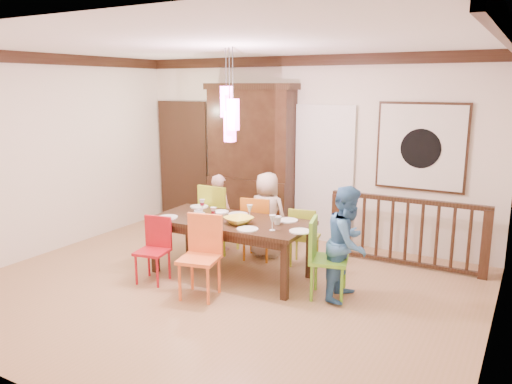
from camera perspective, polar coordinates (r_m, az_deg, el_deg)
The scene contains 37 objects.
floor at distance 6.26m, azimuth -4.25°, elevation -10.97°, with size 6.00×6.00×0.00m, color #A37C4F.
ceiling at distance 5.78m, azimuth -4.72°, elevation 16.52°, with size 6.00×6.00×0.00m, color white.
wall_back at distance 8.02m, azimuth 5.62°, elevation 4.88°, with size 6.00×6.00×0.00m, color silver.
wall_left at distance 7.92m, azimuth -22.81°, elevation 3.90°, with size 5.00×5.00×0.00m, color silver.
wall_right at distance 4.88m, azimuth 26.18°, elevation -1.02°, with size 5.00×5.00×0.00m, color silver.
crown_molding at distance 5.77m, azimuth -4.70°, elevation 15.73°, with size 6.00×5.00×0.16m, color black, non-canonical shape.
panel_door at distance 9.27m, azimuth -8.25°, elevation 3.29°, with size 1.04×0.07×2.24m, color black.
white_doorway at distance 7.91m, azimuth 7.77°, elevation 1.80°, with size 0.97×0.05×2.22m, color silver.
painting at distance 7.42m, azimuth 18.35°, elevation 4.90°, with size 1.25×0.06×1.25m.
pendant_cluster at distance 6.24m, azimuth -3.02°, elevation 8.92°, with size 0.27×0.21×1.14m.
dining_table at distance 6.48m, azimuth -2.88°, elevation -3.91°, with size 2.09×1.00×0.75m.
chair_far_left at distance 7.44m, azimuth -4.14°, elevation -2.40°, with size 0.47×0.47×1.03m.
chair_far_mid at distance 7.13m, azimuth 0.31°, elevation -3.55°, with size 0.50×0.50×0.92m.
chair_far_right at distance 6.92m, azimuth 5.59°, elevation -4.56°, with size 0.43×0.43×0.83m.
chair_near_left at distance 6.43m, azimuth -11.80°, elevation -6.09°, with size 0.43×0.43×0.82m.
chair_near_mid at distance 5.88m, azimuth -6.52°, elevation -6.85°, with size 0.52×0.52×0.96m.
chair_end_right at distance 5.89m, azimuth 8.36°, elevation -6.96°, with size 0.52×0.52×0.94m.
china_hutch at distance 8.26m, azimuth -0.56°, elevation 3.71°, with size 1.57×0.46×2.48m.
balustrade at distance 7.14m, azimuth 16.81°, elevation -4.28°, with size 2.12×0.13×0.96m.
person_far_left at distance 7.55m, azimuth -4.21°, elevation -2.29°, with size 0.42×0.28×1.16m, color beige.
person_far_mid at distance 7.21m, azimuth 1.26°, elevation -2.61°, with size 0.61×0.39×1.24m, color #BEA58F.
person_end_right at distance 5.88m, azimuth 10.45°, elevation -5.76°, with size 0.65×0.51×1.34m, color teal.
serving_bowl at distance 6.27m, azimuth -2.00°, elevation -3.24°, with size 0.34×0.34×0.08m, color yellow.
small_bowl at distance 6.63m, azimuth -4.09°, elevation -2.50°, with size 0.22×0.22×0.07m, color white.
cup_left at distance 6.57m, azimuth -6.59°, elevation -2.53°, with size 0.13×0.13×0.10m, color silver.
cup_right at distance 6.23m, azimuth 2.44°, elevation -3.26°, with size 0.11×0.11×0.10m, color silver.
plate_far_left at distance 7.15m, azimuth -6.51°, elevation -1.66°, with size 0.26×0.26×0.01m, color white.
plate_far_mid at distance 6.70m, azimuth -2.07°, elevation -2.55°, with size 0.26×0.26×0.01m, color white.
plate_far_right at distance 6.40m, azimuth 3.64°, elevation -3.25°, with size 0.26×0.26×0.01m, color white.
plate_near_left at distance 6.64m, azimuth -10.06°, elevation -2.86°, with size 0.26×0.26×0.01m, color white.
plate_near_mid at distance 6.01m, azimuth -0.99°, elevation -4.27°, with size 0.26×0.26×0.01m, color white.
plate_end_right at distance 5.95m, azimuth 5.07°, elevation -4.49°, with size 0.26×0.26×0.01m, color white.
wine_glass_a at distance 6.80m, azimuth -6.17°, elevation -1.63°, with size 0.08×0.08×0.19m, color #590C19, non-canonical shape.
wine_glass_b at distance 6.46m, azimuth -0.73°, elevation -2.30°, with size 0.08×0.08×0.19m, color silver, non-canonical shape.
wine_glass_c at distance 6.35m, azimuth -4.88°, elevation -2.59°, with size 0.08×0.08×0.19m, color #590C19, non-canonical shape.
wine_glass_d at distance 5.96m, azimuth 1.88°, elevation -3.53°, with size 0.08×0.08×0.19m, color silver, non-canonical shape.
napkin at distance 6.24m, azimuth -5.68°, elevation -3.71°, with size 0.18×0.14×0.01m, color #D83359.
Camera 1 is at (3.24, -4.76, 2.46)m, focal length 35.00 mm.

